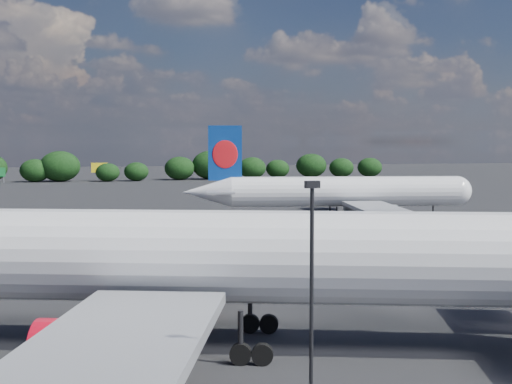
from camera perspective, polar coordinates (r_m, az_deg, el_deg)
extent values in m
plane|color=black|center=(102.91, -15.80, -2.79)|extent=(500.00, 500.00, 0.00)
cylinder|color=white|center=(41.50, -3.80, -5.14)|extent=(40.19, 18.47, 5.36)
cube|color=#9FA2A7|center=(28.99, -11.98, -12.74)|extent=(13.63, 22.52, 0.59)
cube|color=#9FA2A7|center=(55.68, -4.01, -4.57)|extent=(13.63, 22.52, 0.59)
cylinder|color=red|center=(34.89, -12.92, -12.23)|extent=(6.01, 4.49, 2.89)
cube|color=#9FA2A7|center=(34.69, -12.94, -11.05)|extent=(2.33, 1.08, 1.29)
cylinder|color=red|center=(51.07, -7.25, -6.96)|extent=(6.01, 4.49, 2.89)
cube|color=#9FA2A7|center=(50.93, -7.26, -6.13)|extent=(2.33, 1.08, 1.29)
cylinder|color=black|center=(38.93, -1.25, -11.39)|extent=(0.38, 0.38, 2.68)
cylinder|color=black|center=(39.21, -1.25, -12.83)|extent=(1.27, 0.84, 1.18)
cylinder|color=black|center=(39.13, 0.52, -12.87)|extent=(1.27, 0.84, 1.18)
cylinder|color=black|center=(45.13, -0.48, -9.23)|extent=(0.38, 0.38, 2.68)
cylinder|color=black|center=(45.38, -0.48, -10.48)|extent=(1.27, 0.84, 1.18)
cylinder|color=black|center=(45.30, 1.03, -10.51)|extent=(1.27, 0.84, 1.18)
cylinder|color=white|center=(107.79, 7.15, 0.05)|extent=(34.55, 10.85, 4.51)
sphere|color=white|center=(112.47, 15.75, 0.09)|extent=(5.28, 5.28, 4.51)
cone|color=white|center=(105.62, -3.95, -0.01)|extent=(7.94, 5.78, 4.51)
cube|color=navy|center=(105.42, -2.50, 3.13)|extent=(4.96, 1.37, 8.13)
ellipsoid|color=red|center=(105.16, -2.49, 3.04)|extent=(3.76, 0.89, 4.15)
ellipsoid|color=red|center=(105.70, -2.50, 3.04)|extent=(3.76, 0.89, 4.15)
cube|color=#9FA2A7|center=(100.67, -2.91, 0.00)|extent=(5.00, 6.08, 0.27)
cube|color=#9FA2A7|center=(110.58, -3.04, 0.36)|extent=(5.00, 6.08, 0.27)
cube|color=#9FA2A7|center=(96.89, 9.58, -1.28)|extent=(9.14, 18.84, 0.50)
cube|color=#9FA2A7|center=(119.72, 6.87, -0.25)|extent=(9.14, 18.84, 0.50)
cylinder|color=#9FA2A7|center=(101.80, 9.95, -1.70)|extent=(4.89, 3.24, 2.44)
cube|color=#9FA2A7|center=(101.74, 9.95, -1.34)|extent=(2.00, 0.64, 1.08)
cylinder|color=#9FA2A7|center=(115.79, 8.18, -0.99)|extent=(4.89, 3.24, 2.44)
cube|color=#9FA2A7|center=(115.73, 8.18, -0.68)|extent=(2.00, 0.64, 1.08)
cylinder|color=black|center=(105.06, 6.47, -1.78)|extent=(0.30, 0.30, 2.26)
cylinder|color=black|center=(105.15, 6.46, -2.25)|extent=(1.05, 0.58, 0.99)
cylinder|color=black|center=(104.97, 5.93, -2.25)|extent=(1.05, 0.58, 0.99)
cylinder|color=black|center=(110.36, 5.94, -1.50)|extent=(0.30, 0.30, 2.26)
cylinder|color=black|center=(110.44, 5.94, -1.94)|extent=(1.05, 0.58, 0.99)
cylinder|color=black|center=(110.27, 5.43, -1.95)|extent=(1.05, 0.58, 0.99)
cylinder|color=black|center=(111.54, 13.97, -1.56)|extent=(0.25, 0.25, 2.26)
cylinder|color=black|center=(111.63, 13.97, -2.02)|extent=(0.86, 0.46, 0.81)
cylinder|color=black|center=(28.00, 4.46, -10.18)|extent=(0.16, 0.16, 10.20)
cube|color=black|center=(27.19, 4.52, 0.61)|extent=(0.55, 0.30, 0.28)
cylinder|color=gray|center=(219.13, -19.53, 0.94)|extent=(0.20, 0.20, 2.00)
cube|color=yellow|center=(224.60, -12.42, 1.92)|extent=(5.00, 0.30, 3.00)
cylinder|color=gray|center=(224.71, -12.41, 1.21)|extent=(0.30, 0.30, 2.50)
ellipsoid|color=black|center=(221.61, -17.26, 1.65)|extent=(8.91, 7.54, 6.86)
ellipsoid|color=black|center=(221.56, -15.41, 1.99)|extent=(11.97, 10.13, 9.21)
ellipsoid|color=black|center=(218.94, -11.78, 1.55)|extent=(7.18, 6.08, 5.53)
ellipsoid|color=black|center=(220.20, -9.55, 1.62)|extent=(7.46, 6.31, 5.73)
ellipsoid|color=black|center=(224.86, -6.14, 1.90)|extent=(9.52, 8.05, 7.32)
ellipsoid|color=black|center=(227.23, -3.66, 2.17)|extent=(11.91, 10.07, 9.16)
ellipsoid|color=black|center=(230.60, -0.31, 1.94)|extent=(9.10, 7.70, 7.00)
ellipsoid|color=black|center=(235.68, 1.75, 1.87)|extent=(7.85, 6.64, 6.04)
ellipsoid|color=black|center=(240.19, 4.45, 2.13)|extent=(10.37, 8.78, 7.98)
ellipsoid|color=black|center=(241.51, 6.85, 1.94)|extent=(8.41, 7.11, 6.47)
ellipsoid|color=black|center=(245.49, 9.09, 1.96)|extent=(8.52, 7.21, 6.55)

